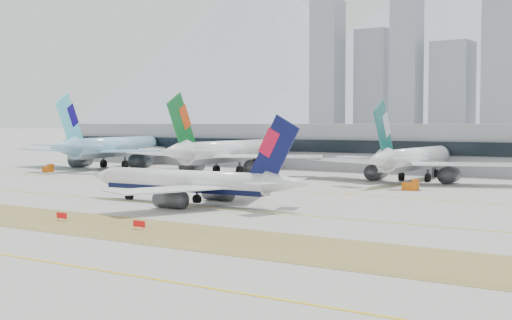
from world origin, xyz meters
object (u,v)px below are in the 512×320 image
Objects in this scene: widebody_korean at (112,149)px; widebody_cathay at (413,160)px; widebody_eva at (226,153)px; taxiing_airliner at (192,183)px; terminal at (425,147)px.

widebody_korean is 106.23m from widebody_cathay.
widebody_eva is at bearing -105.97° from widebody_korean.
taxiing_airliner is at bearing 166.68° from widebody_cathay.
widebody_eva is 66.34m from terminal.
widebody_cathay reaches higher than taxiing_airliner.
widebody_korean is 1.15× the size of widebody_cathay.
widebody_korean reaches higher than widebody_cathay.
taxiing_airliner is at bearing -153.61° from widebody_eva.
widebody_cathay is 0.21× the size of terminal.
widebody_eva is (-41.26, 66.96, 2.22)m from taxiing_airliner.
widebody_cathay is 46.68m from terminal.
widebody_eva is at bearing 94.34° from widebody_cathay.
taxiing_airliner is at bearing -90.90° from terminal.
taxiing_airliner is 0.75× the size of widebody_korean.
widebody_korean is (-90.90, 69.26, 2.50)m from taxiing_airliner.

